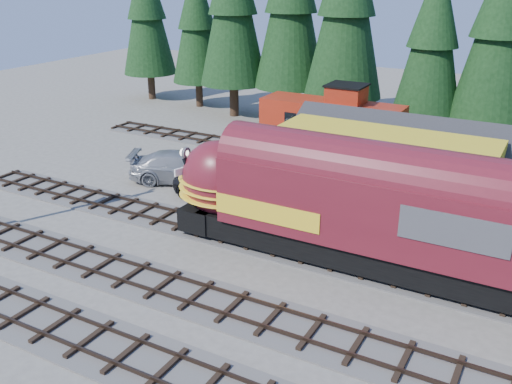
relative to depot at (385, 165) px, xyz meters
The scene contains 7 objects.
ground 10.91m from the depot, 89.99° to the right, with size 120.00×120.00×0.00m, color #6B665B.
track_spur 12.83m from the depot, 143.13° to the left, with size 32.00×3.20×0.33m.
depot is the anchor object (origin of this frame).
locomotive 6.53m from the depot, 95.32° to the right, with size 17.44×3.47×4.74m.
caboose 9.71m from the depot, 129.38° to the left, with size 10.13×2.94×5.27m.
pickup_truck_a 9.68m from the depot, 167.45° to the right, with size 2.84×6.16×1.71m, color black.
pickup_truck_b 13.27m from the depot, behind, with size 2.79×6.87×1.99m, color #9A9CA1.
Camera 1 is at (8.25, -19.18, 13.30)m, focal length 40.00 mm.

